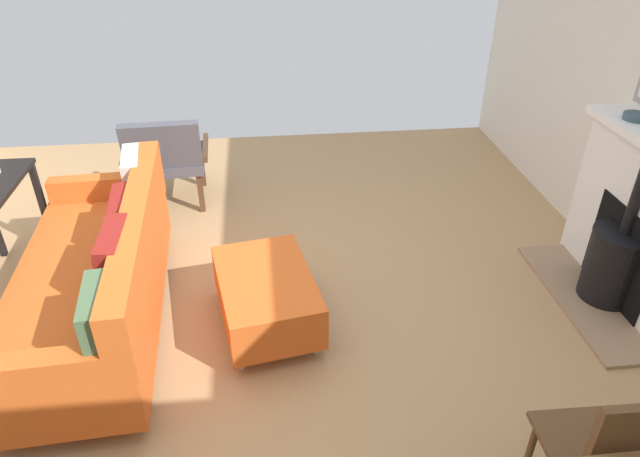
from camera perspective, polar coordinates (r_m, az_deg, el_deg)
ground_plane at (r=3.63m, az=-7.34°, el=-9.21°), size 5.31×5.99×0.01m
fireplace at (r=4.00m, az=29.67°, el=-0.63°), size 0.58×1.37×1.10m
mantel_bowl_near at (r=4.05m, az=29.49°, el=9.92°), size 0.15×0.15×0.04m
sofa at (r=3.58m, az=-21.51°, el=-4.67°), size 0.91×1.95×0.82m
ottoman at (r=3.43m, az=-5.50°, el=-6.78°), size 0.67×0.90×0.37m
armchair_accent at (r=4.77m, az=-15.44°, el=7.14°), size 0.70×0.62×0.81m
dining_chair_near_fireplace at (r=2.54m, az=27.57°, el=-19.76°), size 0.41×0.41×0.88m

